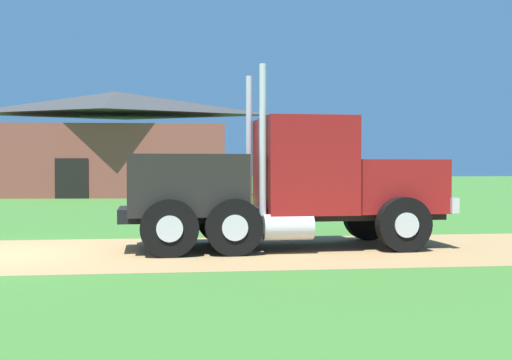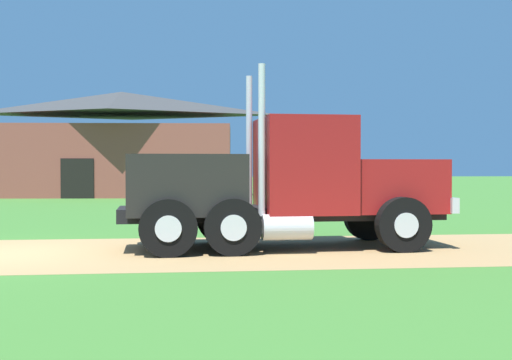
# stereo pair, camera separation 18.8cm
# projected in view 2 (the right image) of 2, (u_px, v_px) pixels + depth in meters

# --- Properties ---
(ground_plane) EXTENTS (200.00, 200.00, 0.00)m
(ground_plane) POSITION_uv_depth(u_px,v_px,m) (1.00, 255.00, 12.89)
(ground_plane) COLOR #3B7029
(dirt_track) EXTENTS (120.00, 5.20, 0.01)m
(dirt_track) POSITION_uv_depth(u_px,v_px,m) (1.00, 254.00, 12.89)
(dirt_track) COLOR #A27E4E
(dirt_track) RESTS_ON ground_plane
(truck_foreground_white) EXTENTS (7.05, 2.80, 3.79)m
(truck_foreground_white) POSITION_uv_depth(u_px,v_px,m) (283.00, 185.00, 13.95)
(truck_foreground_white) COLOR black
(truck_foreground_white) RESTS_ON ground_plane
(shed_building) EXTENTS (13.90, 6.98, 6.17)m
(shed_building) POSITION_uv_depth(u_px,v_px,m) (122.00, 146.00, 38.48)
(shed_building) COLOR brown
(shed_building) RESTS_ON ground_plane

